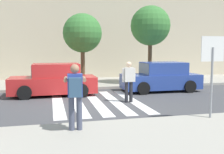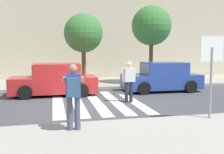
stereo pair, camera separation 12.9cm
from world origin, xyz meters
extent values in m
plane|color=#424244|center=(0.00, 0.00, 0.00)|extent=(120.00, 120.00, 0.00)
cube|color=#9E998C|center=(0.00, 6.00, 0.07)|extent=(60.00, 4.80, 0.14)
cube|color=beige|center=(0.00, 10.40, 3.55)|extent=(56.00, 4.00, 7.10)
cube|color=silver|center=(-1.60, 0.20, 0.00)|extent=(0.44, 5.20, 0.01)
cube|color=silver|center=(-0.80, 0.20, 0.00)|extent=(0.44, 5.20, 0.01)
cube|color=silver|center=(0.00, 0.20, 0.00)|extent=(0.44, 5.20, 0.01)
cube|color=silver|center=(0.80, 0.20, 0.00)|extent=(0.44, 5.20, 0.01)
cube|color=silver|center=(1.60, 0.20, 0.00)|extent=(0.44, 5.20, 0.01)
cylinder|color=gray|center=(2.91, -3.63, 1.22)|extent=(0.07, 0.07, 2.16)
cube|color=white|center=(2.91, -3.62, 2.25)|extent=(0.76, 0.03, 0.76)
cube|color=red|center=(2.91, -3.60, 2.25)|extent=(0.66, 0.02, 0.66)
cylinder|color=#474C60|center=(-1.37, -3.91, 0.58)|extent=(0.15, 0.15, 0.88)
cylinder|color=#474C60|center=(-1.17, -3.93, 0.58)|extent=(0.15, 0.15, 0.88)
cube|color=#33479E|center=(-1.27, -3.92, 1.32)|extent=(0.40, 0.27, 0.60)
sphere|color=#A37556|center=(-1.27, -3.92, 1.75)|extent=(0.23, 0.23, 0.23)
cylinder|color=#A37556|center=(-1.49, -3.68, 1.46)|extent=(0.14, 0.59, 0.10)
cylinder|color=#A37556|center=(-1.01, -3.72, 1.46)|extent=(0.14, 0.59, 0.10)
cube|color=black|center=(-1.24, -3.52, 1.49)|extent=(0.15, 0.11, 0.10)
cube|color=#335170|center=(-1.28, -4.15, 1.30)|extent=(0.33, 0.22, 0.48)
cylinder|color=#232328|center=(1.24, -0.16, 0.44)|extent=(0.15, 0.15, 0.88)
cylinder|color=#232328|center=(1.44, -0.16, 0.44)|extent=(0.15, 0.15, 0.88)
cube|color=silver|center=(1.34, -0.16, 1.18)|extent=(0.38, 0.24, 0.60)
sphere|color=beige|center=(1.34, -0.16, 1.61)|extent=(0.23, 0.23, 0.23)
cylinder|color=silver|center=(1.10, -0.16, 1.16)|extent=(0.10, 0.10, 0.58)
cylinder|color=silver|center=(1.58, -0.16, 1.16)|extent=(0.10, 0.10, 0.58)
cube|color=red|center=(-1.74, 2.30, 0.53)|extent=(4.10, 1.70, 0.76)
cube|color=red|center=(-1.59, 2.30, 1.23)|extent=(2.20, 1.56, 0.64)
cube|color=slate|center=(-2.66, 2.30, 1.23)|extent=(0.10, 1.50, 0.54)
cube|color=slate|center=(-0.62, 2.30, 1.23)|extent=(0.10, 1.50, 0.51)
cylinder|color=black|center=(-3.01, 1.45, 0.32)|extent=(0.64, 0.22, 0.64)
cylinder|color=black|center=(-3.01, 3.15, 0.32)|extent=(0.64, 0.22, 0.64)
cylinder|color=black|center=(-0.47, 1.45, 0.32)|extent=(0.64, 0.22, 0.64)
cylinder|color=black|center=(-0.47, 3.15, 0.32)|extent=(0.64, 0.22, 0.64)
cube|color=#284293|center=(3.86, 2.30, 0.53)|extent=(4.10, 1.70, 0.76)
cube|color=#284293|center=(4.01, 2.30, 1.23)|extent=(2.20, 1.56, 0.64)
cube|color=slate|center=(2.94, 2.30, 1.23)|extent=(0.10, 1.50, 0.54)
cube|color=slate|center=(4.98, 2.30, 1.23)|extent=(0.10, 1.50, 0.51)
cylinder|color=black|center=(2.59, 1.45, 0.32)|extent=(0.64, 0.22, 0.64)
cylinder|color=black|center=(2.59, 3.15, 0.32)|extent=(0.64, 0.22, 0.64)
cylinder|color=black|center=(5.13, 1.45, 0.32)|extent=(0.64, 0.22, 0.64)
cylinder|color=black|center=(5.13, 3.15, 0.32)|extent=(0.64, 0.22, 0.64)
cylinder|color=brown|center=(-0.03, 4.42, 1.31)|extent=(0.24, 0.24, 2.35)
sphere|color=#387533|center=(-0.03, 4.42, 3.15)|extent=(2.22, 2.22, 2.22)
cylinder|color=brown|center=(4.05, 4.34, 1.53)|extent=(0.24, 0.24, 2.79)
sphere|color=#387533|center=(4.05, 4.34, 3.64)|extent=(2.38, 2.38, 2.38)
camera|label=1|loc=(-1.89, -10.64, 2.25)|focal=42.00mm
camera|label=2|loc=(-1.76, -10.67, 2.25)|focal=42.00mm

